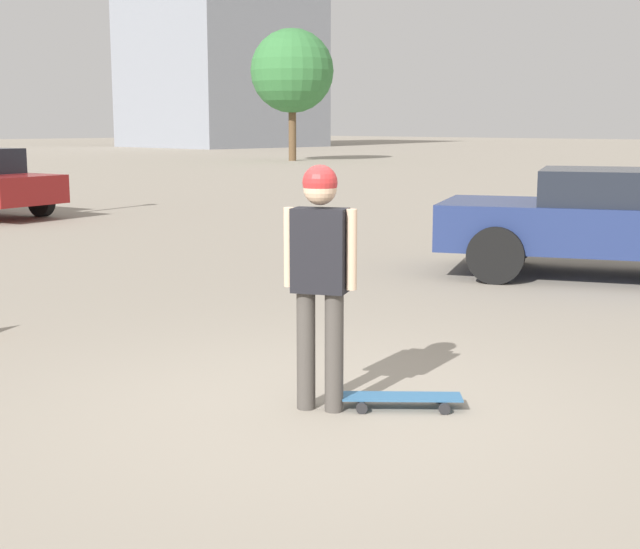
# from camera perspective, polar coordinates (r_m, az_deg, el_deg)

# --- Properties ---
(ground_plane) EXTENTS (220.00, 220.00, 0.00)m
(ground_plane) POSITION_cam_1_polar(r_m,az_deg,el_deg) (6.21, 0.00, -8.63)
(ground_plane) COLOR gray
(person) EXTENTS (0.46, 0.35, 1.68)m
(person) POSITION_cam_1_polar(r_m,az_deg,el_deg) (5.97, 0.00, 0.74)
(person) COLOR #4C4742
(person) RESTS_ON ground_plane
(skateboard) EXTENTS (0.75, 0.71, 0.09)m
(skateboard) POSITION_cam_1_polar(r_m,az_deg,el_deg) (6.23, 5.26, -7.89)
(skateboard) COLOR #336693
(skateboard) RESTS_ON ground_plane
(car_parked_near) EXTENTS (4.52, 3.42, 1.38)m
(car_parked_near) POSITION_cam_1_polar(r_m,az_deg,el_deg) (11.91, 18.03, 3.34)
(car_parked_near) COLOR navy
(car_parked_near) RESTS_ON ground_plane
(building_block_distant) EXTENTS (13.24, 13.85, 24.03)m
(building_block_distant) POSITION_cam_1_polar(r_m,az_deg,el_deg) (80.94, -6.38, 16.68)
(building_block_distant) COLOR gray
(building_block_distant) RESTS_ON ground_plane
(tree_distant) EXTENTS (4.44, 4.44, 6.98)m
(tree_distant) POSITION_cam_1_polar(r_m,az_deg,el_deg) (48.69, -1.80, 12.88)
(tree_distant) COLOR brown
(tree_distant) RESTS_ON ground_plane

